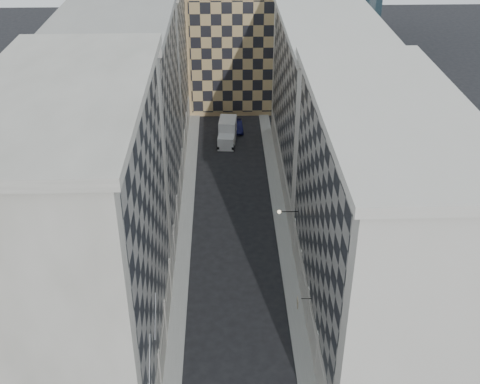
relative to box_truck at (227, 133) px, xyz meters
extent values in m
cube|color=gray|center=(-4.84, -22.10, -1.27)|extent=(1.50, 100.00, 0.15)
cube|color=gray|center=(5.66, -22.10, -1.27)|extent=(1.50, 100.00, 0.15)
cube|color=gray|center=(-10.59, -41.10, 10.16)|extent=(10.00, 22.00, 23.00)
cube|color=gray|center=(-5.71, -41.10, 11.66)|extent=(0.25, 19.36, 18.00)
cube|color=gray|center=(-5.79, -41.10, 0.26)|extent=(0.45, 21.12, 3.20)
cube|color=gray|center=(-10.59, -41.10, 22.01)|extent=(10.80, 22.80, 0.70)
cylinder|color=gray|center=(-5.94, -43.85, 0.86)|extent=(0.90, 0.90, 4.40)
cylinder|color=gray|center=(-5.94, -38.35, 0.86)|extent=(0.90, 0.90, 4.40)
cylinder|color=gray|center=(-5.94, -32.85, 0.86)|extent=(0.90, 0.90, 4.40)
cube|color=gray|center=(-10.59, -19.10, 9.66)|extent=(10.00, 22.00, 22.00)
cube|color=gray|center=(-5.71, -19.10, 11.16)|extent=(0.25, 19.36, 17.00)
cube|color=gray|center=(-5.79, -19.10, 0.26)|extent=(0.45, 21.12, 3.20)
cube|color=gray|center=(-10.59, -19.10, 21.01)|extent=(10.80, 22.80, 0.70)
cylinder|color=gray|center=(-5.94, -27.35, 0.86)|extent=(0.90, 0.90, 4.40)
cylinder|color=gray|center=(-5.94, -21.85, 0.86)|extent=(0.90, 0.90, 4.40)
cylinder|color=gray|center=(-5.94, -16.35, 0.86)|extent=(0.90, 0.90, 4.40)
cylinder|color=gray|center=(-5.94, -10.85, 0.86)|extent=(0.90, 0.90, 4.40)
cube|color=gray|center=(-10.59, 2.90, 9.16)|extent=(10.00, 22.00, 21.00)
cube|color=gray|center=(-5.71, 2.90, 10.66)|extent=(0.25, 19.36, 16.00)
cube|color=gray|center=(-5.79, 2.90, 0.26)|extent=(0.45, 21.12, 3.20)
cylinder|color=gray|center=(-5.94, -5.35, 0.86)|extent=(0.90, 0.90, 4.40)
cylinder|color=gray|center=(-5.94, 0.15, 0.86)|extent=(0.90, 0.90, 4.40)
cylinder|color=gray|center=(-5.94, 5.65, 0.86)|extent=(0.90, 0.90, 4.40)
cylinder|color=gray|center=(-5.94, 11.15, 0.86)|extent=(0.90, 0.90, 4.40)
cube|color=beige|center=(11.41, -37.10, 8.66)|extent=(10.00, 26.00, 20.00)
cube|color=gray|center=(6.53, -37.10, 10.16)|extent=(0.25, 22.88, 15.00)
cube|color=beige|center=(6.61, -37.10, 0.26)|extent=(0.45, 24.96, 3.20)
cube|color=beige|center=(11.41, -37.10, 19.01)|extent=(10.80, 26.80, 0.70)
cylinder|color=beige|center=(6.76, -42.30, 0.86)|extent=(0.90, 0.90, 4.40)
cylinder|color=beige|center=(6.76, -37.10, 0.86)|extent=(0.90, 0.90, 4.40)
cylinder|color=beige|center=(6.76, -31.90, 0.86)|extent=(0.90, 0.90, 4.40)
cylinder|color=beige|center=(6.76, -26.70, 0.86)|extent=(0.90, 0.90, 4.40)
cube|color=beige|center=(11.41, -10.10, 8.16)|extent=(10.00, 28.00, 19.00)
cube|color=gray|center=(6.53, -10.10, 9.66)|extent=(0.25, 24.64, 14.00)
cube|color=beige|center=(6.61, -10.10, 0.26)|extent=(0.45, 26.88, 3.20)
cube|color=beige|center=(11.41, -10.10, 18.01)|extent=(10.80, 28.80, 0.70)
cube|color=#A57F57|center=(2.41, 15.90, 7.66)|extent=(16.00, 14.00, 18.00)
cube|color=tan|center=(2.41, 8.80, 7.66)|extent=(15.20, 0.25, 16.50)
cylinder|color=gray|center=(-5.49, -48.10, 6.66)|extent=(0.10, 2.33, 2.33)
cylinder|color=gray|center=(-5.49, -44.10, 6.66)|extent=(0.10, 2.33, 2.33)
cylinder|color=black|center=(5.51, -28.10, 4.86)|extent=(1.80, 0.08, 0.08)
sphere|color=#FFE5B2|center=(4.61, -28.10, 4.86)|extent=(0.36, 0.36, 0.36)
cube|color=silver|center=(-0.18, -1.87, -0.45)|extent=(2.41, 2.58, 1.79)
cube|color=silver|center=(0.07, 0.71, 0.20)|extent=(2.62, 3.78, 3.08)
cylinder|color=black|center=(-1.25, -2.56, -0.89)|extent=(0.38, 0.92, 0.89)
cylinder|color=black|center=(0.73, -2.75, -0.89)|extent=(0.38, 0.92, 0.89)
cylinder|color=black|center=(-0.81, 1.99, -0.89)|extent=(0.38, 0.92, 0.89)
cylinder|color=black|center=(1.17, 1.80, -0.89)|extent=(0.38, 0.92, 0.89)
imported|color=#0E0F34|center=(1.44, 3.57, -0.64)|extent=(1.77, 4.32, 1.39)
cylinder|color=black|center=(6.01, -38.22, 2.89)|extent=(0.86, 0.09, 0.06)
cube|color=tan|center=(5.31, -38.22, 2.46)|extent=(0.09, 0.75, 0.75)
camera|label=1|loc=(-0.57, -75.74, 35.37)|focal=45.00mm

